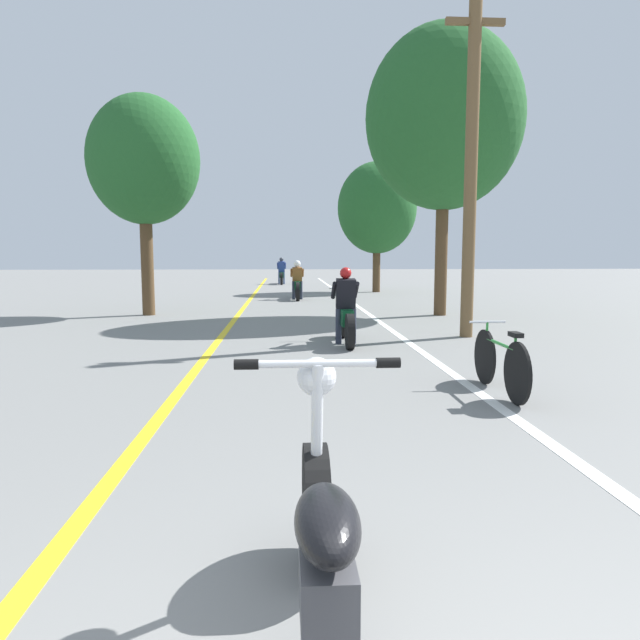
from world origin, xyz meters
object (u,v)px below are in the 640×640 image
Objects in this scene: motorcycle_rider_lead at (346,315)px; motorcycle_rider_far at (282,274)px; bicycle_parked at (500,362)px; utility_pole at (471,163)px; roadside_tree_right_near at (444,119)px; motorcycle_foreground at (326,569)px; roadside_tree_right_far at (377,208)px; motorcycle_rider_mid at (297,284)px; roadside_tree_left at (144,161)px.

motorcycle_rider_far is (-1.26, 20.62, 0.02)m from motorcycle_rider_lead.
motorcycle_rider_lead reaches higher than bicycle_parked.
utility_pole is 0.88× the size of roadside_tree_right_near.
motorcycle_foreground is 1.31× the size of bicycle_parked.
roadside_tree_right_far is 3.26× the size of bicycle_parked.
utility_pole is 3.85× the size of bicycle_parked.
roadside_tree_right_near is 3.56× the size of motorcycle_rider_far.
roadside_tree_right_far is at bearing 47.58° from motorcycle_rider_mid.
roadside_tree_right_near is 8.00m from motorcycle_rider_mid.
motorcycle_rider_far is at bearing 93.50° from motorcycle_rider_lead.
roadside_tree_left reaches higher than motorcycle_foreground.
bicycle_parked is at bearing -103.23° from utility_pole.
roadside_tree_right_near is at bearing -88.82° from roadside_tree_right_far.
roadside_tree_left is 2.84× the size of motorcycle_rider_lead.
roadside_tree_right_near is at bearing -56.91° from motorcycle_rider_mid.
roadside_tree_left is at bearing 148.02° from utility_pole.
motorcycle_rider_lead is (-2.98, -4.58, -4.48)m from roadside_tree_right_near.
roadside_tree_right_near is at bearing 81.91° from utility_pole.
motorcycle_foreground is at bearing -89.34° from motorcycle_rider_far.
motorcycle_rider_far is at bearing 100.45° from utility_pole.
roadside_tree_left is 14.13m from motorcycle_foreground.
motorcycle_rider_lead is (0.93, 8.08, 0.09)m from motorcycle_foreground.
motorcycle_rider_far is at bearing 96.14° from bicycle_parked.
motorcycle_rider_far reaches higher than bicycle_parked.
motorcycle_rider_mid is at bearing 123.09° from roadside_tree_right_near.
bicycle_parked is at bearing 61.67° from motorcycle_foreground.
utility_pole is 9.79m from motorcycle_foreground.
roadside_tree_right_near is 1.35× the size of roadside_tree_right_far.
roadside_tree_right_near reaches higher than motorcycle_rider_far.
motorcycle_rider_far is at bearing 90.66° from motorcycle_foreground.
roadside_tree_left is at bearing -130.21° from roadside_tree_right_far.
motorcycle_rider_lead is 0.96× the size of motorcycle_rider_far.
motorcycle_rider_mid is (-3.43, -3.75, -2.98)m from roadside_tree_right_far.
motorcycle_rider_far reaches higher than motorcycle_rider_mid.
motorcycle_rider_mid is at bearing 51.53° from roadside_tree_left.
roadside_tree_right_near reaches higher than bicycle_parked.
roadside_tree_right_near reaches higher than roadside_tree_right_far.
motorcycle_rider_lead reaches higher than motorcycle_foreground.
roadside_tree_left is at bearing 105.82° from motorcycle_foreground.
roadside_tree_right_far reaches higher than motorcycle_rider_mid.
roadside_tree_right_near is 7.07m from motorcycle_rider_lead.
motorcycle_rider_far is 1.24× the size of bicycle_parked.
motorcycle_rider_far is at bearing 121.04° from roadside_tree_right_far.
motorcycle_rider_mid is at bearing 89.10° from motorcycle_foreground.
bicycle_parked is (1.37, -3.82, -0.15)m from motorcycle_rider_lead.
motorcycle_rider_mid is at bearing -86.64° from motorcycle_rider_far.
roadside_tree_left is at bearing -128.47° from motorcycle_rider_mid.
roadside_tree_right_near is 3.43× the size of motorcycle_rider_mid.
utility_pole is 3.01× the size of motorcycle_rider_mid.
utility_pole is at bearing -72.08° from motorcycle_rider_mid.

